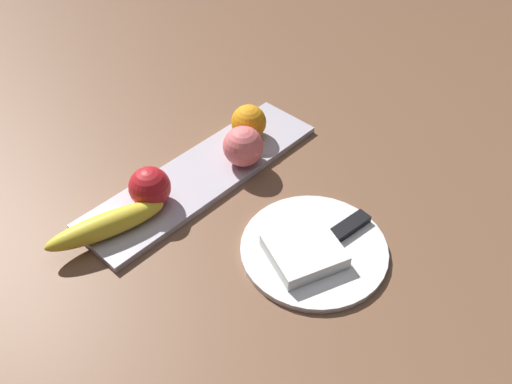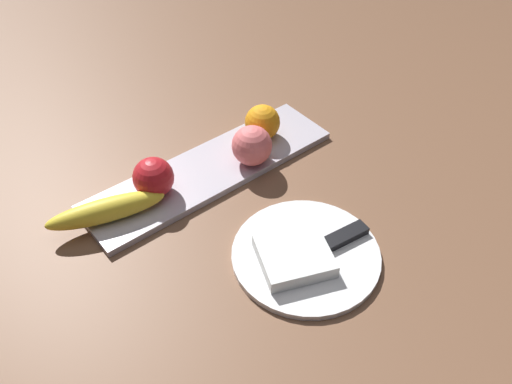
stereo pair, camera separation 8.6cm
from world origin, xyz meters
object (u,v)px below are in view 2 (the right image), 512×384
object	(u,v)px
banana	(106,210)
orange_near_apple	(262,122)
dinner_plate	(307,254)
knife	(334,242)
apple	(153,177)
fruit_tray	(212,169)
peach	(252,146)
folded_napkin	(294,256)

from	to	relation	value
banana	orange_near_apple	xyz separation A→B (m)	(-0.33, -0.01, 0.01)
dinner_plate	knife	distance (m)	0.04
apple	dinner_plate	bearing A→B (deg)	113.80
fruit_tray	orange_near_apple	world-z (taller)	orange_near_apple
fruit_tray	peach	distance (m)	0.08
apple	folded_napkin	world-z (taller)	apple
orange_near_apple	knife	world-z (taller)	orange_near_apple
banana	dinner_plate	size ratio (longest dim) A/B	0.83
fruit_tray	orange_near_apple	xyz separation A→B (m)	(-0.12, -0.01, 0.04)
fruit_tray	dinner_plate	distance (m)	0.25
fruit_tray	orange_near_apple	size ratio (longest dim) A/B	7.14
orange_near_apple	peach	distance (m)	0.07
banana	folded_napkin	distance (m)	0.30
fruit_tray	folded_napkin	bearing A→B (deg)	83.54
peach	knife	world-z (taller)	peach
apple	folded_napkin	size ratio (longest dim) A/B	0.67
peach	knife	bearing A→B (deg)	84.17
knife	orange_near_apple	bearing A→B (deg)	-99.56
peach	dinner_plate	xyz separation A→B (m)	(0.06, 0.22, -0.04)
folded_napkin	knife	xyz separation A→B (m)	(-0.07, 0.01, -0.01)
orange_near_apple	apple	bearing A→B (deg)	1.48
fruit_tray	peach	bearing A→B (deg)	152.34
folded_napkin	fruit_tray	bearing A→B (deg)	-96.46
fruit_tray	dinner_plate	size ratio (longest dim) A/B	2.07
knife	banana	bearing A→B (deg)	-39.71
dinner_plate	knife	size ratio (longest dim) A/B	1.25
apple	orange_near_apple	size ratio (longest dim) A/B	1.04
dinner_plate	knife	xyz separation A→B (m)	(-0.04, 0.01, 0.01)
folded_napkin	dinner_plate	bearing A→B (deg)	180.00
orange_near_apple	fruit_tray	bearing A→B (deg)	4.81
banana	orange_near_apple	bearing A→B (deg)	18.50
banana	knife	world-z (taller)	banana
apple	orange_near_apple	world-z (taller)	apple
orange_near_apple	folded_napkin	bearing A→B (deg)	59.57
apple	peach	size ratio (longest dim) A/B	0.95
apple	knife	bearing A→B (deg)	119.75
banana	folded_napkin	size ratio (longest dim) A/B	1.84
apple	peach	distance (m)	0.18
fruit_tray	banana	bearing A→B (deg)	0.09
folded_napkin	knife	world-z (taller)	folded_napkin
banana	peach	distance (m)	0.27
peach	dinner_plate	distance (m)	0.23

